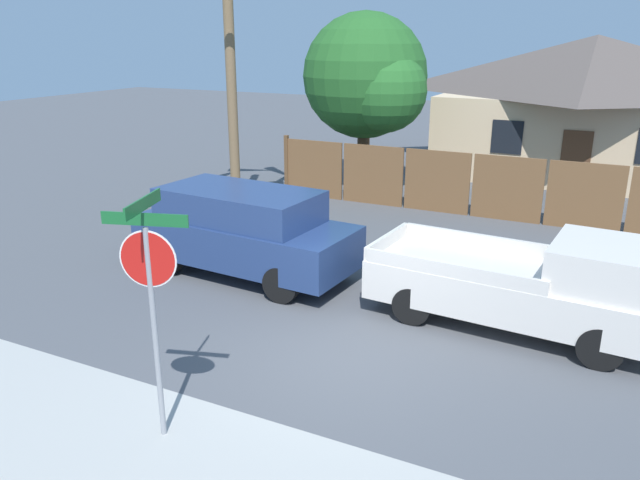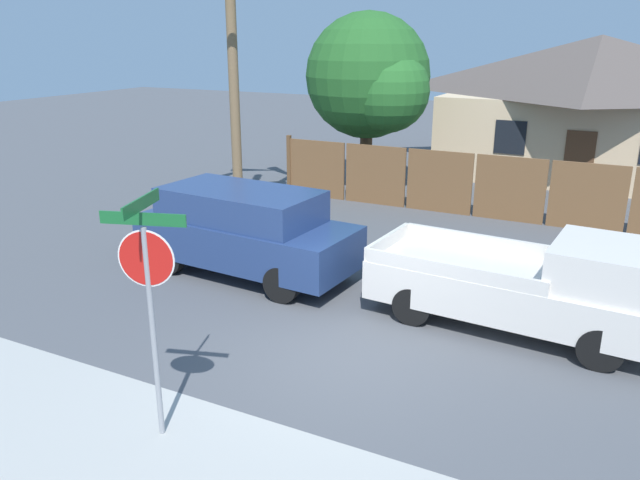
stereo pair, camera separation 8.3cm
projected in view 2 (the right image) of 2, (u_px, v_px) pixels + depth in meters
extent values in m
plane|color=#4C4F54|center=(341.00, 357.00, 9.90)|extent=(80.00, 80.00, 0.00)
cube|color=brown|center=(317.00, 169.00, 19.43)|extent=(1.88, 0.06, 1.77)
cube|color=brown|center=(375.00, 175.00, 18.59)|extent=(1.88, 0.06, 1.77)
cube|color=brown|center=(439.00, 182.00, 17.75)|extent=(1.88, 0.06, 1.77)
cube|color=brown|center=(510.00, 189.00, 16.90)|extent=(1.88, 0.06, 1.77)
cube|color=brown|center=(587.00, 197.00, 16.06)|extent=(1.88, 0.06, 1.77)
cube|color=brown|center=(289.00, 165.00, 19.83)|extent=(0.12, 0.12, 1.87)
cube|color=beige|center=(589.00, 134.00, 22.64)|extent=(9.70, 6.92, 2.84)
pyramid|color=#514742|center=(599.00, 65.00, 21.87)|extent=(10.48, 7.47, 2.03)
cube|color=black|center=(510.00, 137.00, 20.55)|extent=(1.00, 0.04, 1.10)
cube|color=brown|center=(578.00, 162.00, 19.82)|extent=(0.90, 0.04, 2.00)
cylinder|color=brown|center=(366.00, 156.00, 20.48)|extent=(0.40, 0.40, 2.16)
sphere|color=#235B23|center=(368.00, 76.00, 19.68)|extent=(3.92, 3.92, 3.92)
sphere|color=#266326|center=(388.00, 91.00, 19.01)|extent=(2.55, 2.55, 2.55)
cylinder|color=brown|center=(234.00, 98.00, 17.23)|extent=(0.28, 0.28, 6.40)
cube|color=navy|center=(247.00, 240.00, 13.09)|extent=(4.83, 2.23, 0.85)
cube|color=navy|center=(241.00, 205.00, 12.92)|extent=(3.41, 1.97, 0.65)
cube|color=black|center=(304.00, 215.00, 12.15)|extent=(0.18, 1.66, 0.55)
cylinder|color=black|center=(326.00, 259.00, 13.19)|extent=(0.72, 0.22, 0.72)
cylinder|color=black|center=(282.00, 284.00, 11.83)|extent=(0.72, 0.22, 0.72)
cylinder|color=black|center=(219.00, 237.00, 14.61)|extent=(0.72, 0.22, 0.72)
cylinder|color=black|center=(169.00, 257.00, 13.25)|extent=(0.72, 0.22, 0.72)
cube|color=silver|center=(515.00, 290.00, 10.76)|extent=(5.07, 2.25, 0.70)
cube|color=silver|center=(606.00, 266.00, 9.88)|extent=(1.71, 1.85, 0.69)
cube|color=silver|center=(485.00, 242.00, 11.76)|extent=(3.10, 0.31, 0.25)
cube|color=silver|center=(452.00, 271.00, 10.29)|extent=(3.10, 0.31, 0.25)
cube|color=silver|center=(388.00, 241.00, 11.80)|extent=(0.21, 1.80, 0.25)
cylinder|color=black|center=(615.00, 309.00, 10.80)|extent=(0.69, 0.22, 0.69)
cylinder|color=black|center=(600.00, 349.00, 9.43)|extent=(0.69, 0.22, 0.69)
cylinder|color=black|center=(446.00, 276.00, 12.30)|extent=(0.69, 0.22, 0.69)
cylinder|color=black|center=(412.00, 306.00, 10.94)|extent=(0.69, 0.22, 0.69)
cylinder|color=gray|center=(153.00, 336.00, 7.58)|extent=(0.07, 0.07, 2.77)
cylinder|color=red|center=(146.00, 259.00, 7.27)|extent=(0.64, 0.22, 0.66)
cylinder|color=white|center=(146.00, 259.00, 7.27)|extent=(0.68, 0.22, 0.70)
cube|color=#19602D|center=(143.00, 219.00, 7.12)|extent=(1.01, 0.34, 0.15)
cube|color=#19602D|center=(141.00, 204.00, 7.06)|extent=(0.30, 0.91, 0.15)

